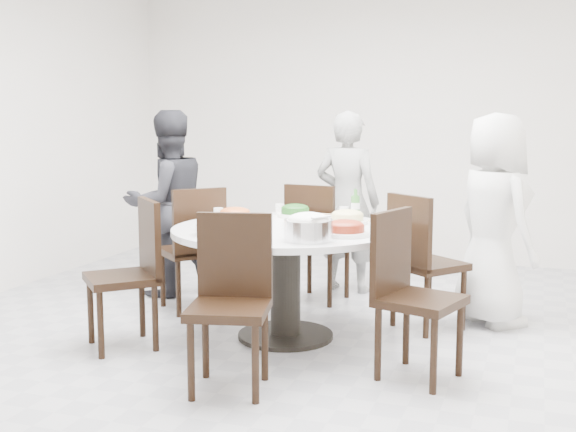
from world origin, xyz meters
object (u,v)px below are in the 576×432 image
(rice_bowl, at_px, (309,230))
(dining_table, at_px, (286,283))
(chair_s, at_px, (229,305))
(chair_sw, at_px, (121,275))
(chair_ne, at_px, (429,262))
(diner_middle, at_px, (347,202))
(chair_nw, at_px, (191,248))
(beverage_bottle, at_px, (355,204))
(diner_right, at_px, (494,220))
(chair_n, at_px, (319,242))
(chair_se, at_px, (420,297))
(diner_left, at_px, (168,203))
(soup_bowl, at_px, (215,229))

(rice_bowl, bearing_deg, dining_table, 124.76)
(chair_s, bearing_deg, chair_sw, 141.85)
(chair_ne, xyz_separation_m, diner_middle, (-0.82, 0.88, 0.29))
(chair_nw, height_order, beverage_bottle, beverage_bottle)
(diner_right, bearing_deg, chair_n, 40.01)
(chair_s, distance_m, chair_se, 1.08)
(diner_middle, distance_m, beverage_bottle, 0.92)
(chair_n, xyz_separation_m, chair_s, (0.10, -2.01, 0.00))
(rice_bowl, xyz_separation_m, beverage_bottle, (0.04, 0.97, 0.04))
(chair_sw, xyz_separation_m, diner_middle, (0.97, 1.95, 0.29))
(chair_se, distance_m, diner_left, 2.62)
(chair_se, xyz_separation_m, beverage_bottle, (-0.63, 1.01, 0.38))
(chair_n, relative_size, chair_se, 1.00)
(chair_ne, height_order, chair_n, same)
(diner_middle, relative_size, diner_left, 1.00)
(soup_bowl, height_order, beverage_bottle, beverage_bottle)
(dining_table, distance_m, chair_n, 1.04)
(rice_bowl, bearing_deg, chair_ne, 59.20)
(chair_sw, bearing_deg, diner_right, 76.92)
(chair_sw, xyz_separation_m, chair_se, (1.89, 0.07, 0.00))
(soup_bowl, relative_size, beverage_bottle, 1.11)
(chair_se, xyz_separation_m, rice_bowl, (-0.67, 0.04, 0.34))
(chair_ne, height_order, soup_bowl, chair_ne)
(rice_bowl, bearing_deg, chair_sw, -174.79)
(dining_table, xyz_separation_m, chair_sw, (-0.92, -0.53, 0.10))
(chair_s, height_order, diner_right, diner_right)
(chair_n, bearing_deg, chair_nw, 42.56)
(chair_se, height_order, rice_bowl, chair_se)
(chair_se, xyz_separation_m, diner_middle, (-0.92, 1.88, 0.29))
(diner_left, xyz_separation_m, rice_bowl, (1.61, -1.23, 0.05))
(chair_sw, height_order, chair_s, same)
(chair_se, bearing_deg, dining_table, 81.92)
(beverage_bottle, bearing_deg, chair_se, -57.94)
(chair_n, relative_size, chair_sw, 1.00)
(dining_table, xyz_separation_m, chair_n, (-0.08, 1.03, 0.10))
(diner_right, relative_size, soup_bowl, 6.33)
(chair_ne, bearing_deg, soup_bowl, 77.47)
(chair_ne, xyz_separation_m, rice_bowl, (-0.57, -0.96, 0.34))
(diner_middle, bearing_deg, rice_bowl, 102.51)
(soup_bowl, bearing_deg, chair_n, 80.55)
(dining_table, relative_size, diner_right, 1.00)
(chair_nw, xyz_separation_m, chair_s, (0.95, -1.43, 0.00))
(chair_ne, relative_size, chair_sw, 1.00)
(soup_bowl, bearing_deg, chair_s, -59.02)
(beverage_bottle, bearing_deg, chair_ne, -0.76)
(dining_table, xyz_separation_m, soup_bowl, (-0.32, -0.41, 0.41))
(rice_bowl, distance_m, soup_bowl, 0.61)
(chair_s, xyz_separation_m, chair_se, (0.94, 0.52, 0.00))
(diner_left, distance_m, soup_bowl, 1.57)
(diner_right, bearing_deg, chair_se, 125.72)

